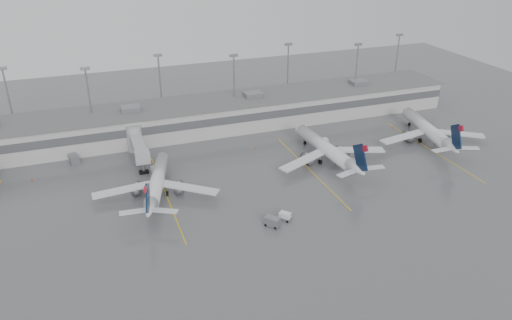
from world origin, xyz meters
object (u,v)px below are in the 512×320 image
object	(u,v)px
jet_mid_right	(328,149)
baggage_tug	(285,217)
jet_far_right	(429,130)
jet_mid_left	(157,182)

from	to	relation	value
jet_mid_right	baggage_tug	bearing A→B (deg)	-137.91
jet_mid_right	jet_far_right	world-z (taller)	jet_far_right
jet_mid_right	baggage_tug	world-z (taller)	jet_mid_right
jet_mid_left	baggage_tug	bearing A→B (deg)	-24.00
jet_mid_left	jet_far_right	xyz separation A→B (m)	(74.31, 4.25, 0.24)
jet_far_right	baggage_tug	world-z (taller)	jet_far_right
jet_mid_left	baggage_tug	world-z (taller)	jet_mid_left
jet_far_right	jet_mid_right	bearing A→B (deg)	-165.11
jet_mid_right	jet_far_right	bearing A→B (deg)	-0.41
jet_far_right	jet_mid_left	bearing A→B (deg)	-165.44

